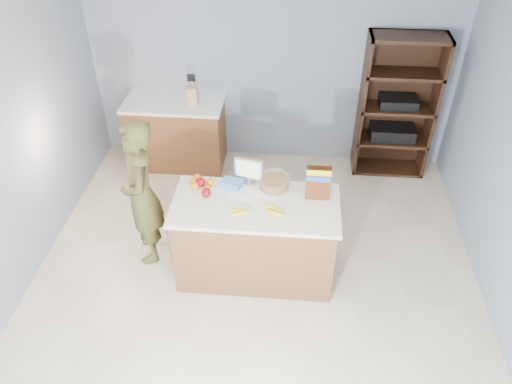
# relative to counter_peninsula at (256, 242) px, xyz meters

# --- Properties ---
(floor) EXTENTS (4.50, 5.00, 0.02)m
(floor) POSITION_rel_counter_peninsula_xyz_m (0.00, -0.30, -0.42)
(floor) COLOR beige
(floor) RESTS_ON ground
(walls) EXTENTS (4.52, 5.02, 2.51)m
(walls) POSITION_rel_counter_peninsula_xyz_m (0.00, -0.30, 1.24)
(walls) COLOR gray
(walls) RESTS_ON ground
(counter_peninsula) EXTENTS (1.56, 0.76, 0.90)m
(counter_peninsula) POSITION_rel_counter_peninsula_xyz_m (0.00, 0.00, 0.00)
(counter_peninsula) COLOR brown
(counter_peninsula) RESTS_ON ground
(back_cabinet) EXTENTS (1.24, 0.62, 0.90)m
(back_cabinet) POSITION_rel_counter_peninsula_xyz_m (-1.20, 1.90, 0.04)
(back_cabinet) COLOR brown
(back_cabinet) RESTS_ON ground
(shelving_unit) EXTENTS (0.90, 0.40, 1.80)m
(shelving_unit) POSITION_rel_counter_peninsula_xyz_m (1.55, 2.05, 0.45)
(shelving_unit) COLOR black
(shelving_unit) RESTS_ON ground
(person) EXTENTS (0.55, 0.67, 1.59)m
(person) POSITION_rel_counter_peninsula_xyz_m (-1.14, 0.18, 0.38)
(person) COLOR #46451E
(person) RESTS_ON ground
(knife_block) EXTENTS (0.12, 0.10, 0.31)m
(knife_block) POSITION_rel_counter_peninsula_xyz_m (-0.94, 1.88, 0.60)
(knife_block) COLOR tan
(knife_block) RESTS_ON back_cabinet
(envelopes) EXTENTS (0.47, 0.19, 0.00)m
(envelopes) POSITION_rel_counter_peninsula_xyz_m (-0.03, 0.11, 0.49)
(envelopes) COLOR white
(envelopes) RESTS_ON counter_peninsula
(bananas) EXTENTS (0.53, 0.22, 0.04)m
(bananas) POSITION_rel_counter_peninsula_xyz_m (0.03, -0.13, 0.51)
(bananas) COLOR yellow
(bananas) RESTS_ON counter_peninsula
(apples) EXTENTS (0.17, 0.24, 0.09)m
(apples) POSITION_rel_counter_peninsula_xyz_m (-0.51, 0.14, 0.53)
(apples) COLOR maroon
(apples) RESTS_ON counter_peninsula
(oranges) EXTENTS (0.24, 0.24, 0.08)m
(oranges) POSITION_rel_counter_peninsula_xyz_m (-0.55, 0.22, 0.52)
(oranges) COLOR orange
(oranges) RESTS_ON counter_peninsula
(blue_carton) EXTENTS (0.21, 0.17, 0.08)m
(blue_carton) POSITION_rel_counter_peninsula_xyz_m (-0.25, 0.23, 0.52)
(blue_carton) COLOR blue
(blue_carton) RESTS_ON counter_peninsula
(salad_bowl) EXTENTS (0.30, 0.30, 0.13)m
(salad_bowl) POSITION_rel_counter_peninsula_xyz_m (0.15, 0.26, 0.54)
(salad_bowl) COLOR #267219
(salad_bowl) RESTS_ON counter_peninsula
(tv) EXTENTS (0.28, 0.12, 0.28)m
(tv) POSITION_rel_counter_peninsula_xyz_m (-0.09, 0.32, 0.64)
(tv) COLOR silver
(tv) RESTS_ON counter_peninsula
(cereal_box) EXTENTS (0.23, 0.08, 0.34)m
(cereal_box) POSITION_rel_counter_peninsula_xyz_m (0.56, 0.15, 0.68)
(cereal_box) COLOR #592B14
(cereal_box) RESTS_ON counter_peninsula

